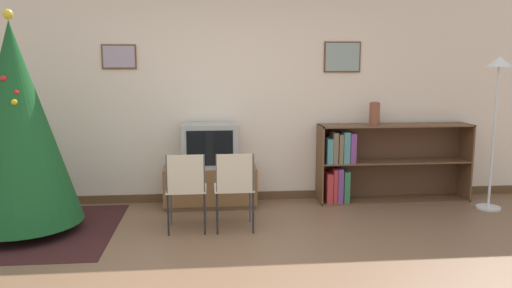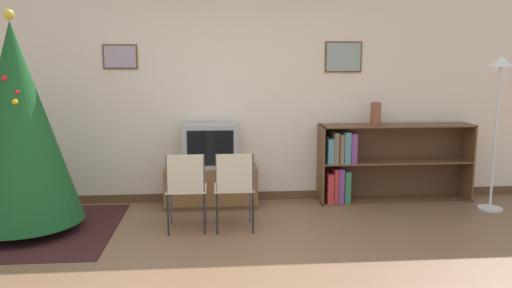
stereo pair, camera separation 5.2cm
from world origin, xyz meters
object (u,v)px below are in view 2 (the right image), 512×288
christmas_tree (17,124)px  folding_chair_left (186,187)px  vase (376,113)px  television (210,145)px  tv_console (211,186)px  folding_chair_right (235,186)px  bookshelf (370,163)px  standing_lamp (499,93)px

christmas_tree → folding_chair_left: (1.66, -0.17, -0.63)m
folding_chair_left → vase: bearing=23.3°
folding_chair_left → television: bearing=75.1°
television → folding_chair_left: television is taller
christmas_tree → tv_console: size_ratio=2.02×
folding_chair_left → folding_chair_right: bearing=0.0°
christmas_tree → bookshelf: (3.86, 0.81, -0.63)m
folding_chair_left → tv_console: bearing=75.2°
christmas_tree → television: christmas_tree is taller
bookshelf → vase: size_ratio=6.76×
bookshelf → standing_lamp: 1.65m
standing_lamp → tv_console: bearing=172.6°
bookshelf → standing_lamp: bearing=-20.3°
tv_console → folding_chair_left: size_ratio=1.33×
television → folding_chair_right: (0.24, -0.92, -0.27)m
bookshelf → standing_lamp: size_ratio=1.06×
christmas_tree → folding_chair_right: (2.14, -0.17, -0.63)m
tv_console → standing_lamp: size_ratio=0.61×
folding_chair_right → bookshelf: bearing=29.7°
vase → standing_lamp: size_ratio=0.16×
television → bookshelf: television is taller
christmas_tree → television: bearing=21.5°
tv_console → folding_chair_left: 0.98m
tv_console → folding_chair_left: bearing=-104.8°
television → bookshelf: bearing=1.9°
folding_chair_right → standing_lamp: size_ratio=0.46×
christmas_tree → standing_lamp: 5.19m
folding_chair_left → folding_chair_right: (0.49, 0.00, 0.00)m
tv_console → folding_chair_right: bearing=-75.2°
television → vase: (2.01, 0.05, 0.35)m
television → vase: size_ratio=2.31×
christmas_tree → tv_console: (1.90, 0.75, -0.86)m
folding_chair_left → folding_chair_right: size_ratio=1.00×
standing_lamp → christmas_tree: bearing=-176.4°
television → bookshelf: (1.96, 0.06, -0.27)m
christmas_tree → standing_lamp: christmas_tree is taller
television → folding_chair_left: (-0.24, -0.92, -0.27)m
folding_chair_right → bookshelf: (1.72, 0.98, 0.00)m
television → tv_console: bearing=90.0°
christmas_tree → standing_lamp: (5.17, 0.33, 0.26)m
folding_chair_left → vase: vase is taller
television → standing_lamp: (3.27, -0.42, 0.62)m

